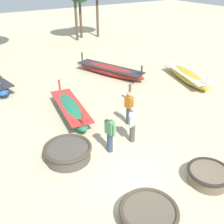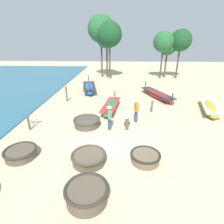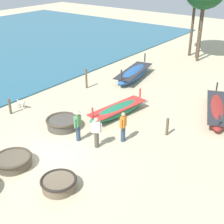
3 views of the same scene
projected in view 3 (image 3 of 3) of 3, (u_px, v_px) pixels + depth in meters
ground_plane at (49, 157)px, 14.13m from camera, size 80.00×80.00×0.00m
coracle_upturned at (59, 183)px, 12.09m from camera, size 1.43×1.43×0.47m
coracle_center at (63, 123)px, 16.46m from camera, size 1.78×1.78×0.54m
coracle_front_left at (13, 161)px, 13.42m from camera, size 1.66×1.66×0.48m
long_boat_blue_hull at (134, 74)px, 23.19m from camera, size 2.16×5.01×1.35m
long_boat_red_hull at (216, 109)px, 17.85m from camera, size 2.85×5.16×1.10m
long_boat_green_hull at (118, 110)px, 17.74m from camera, size 1.55×4.22×1.11m
fisherman_by_coracle at (123, 126)px, 14.99m from camera, size 0.29×0.52×1.57m
fisherman_standing_right at (96, 132)px, 14.51m from camera, size 0.45×0.37×1.57m
fisherman_crouching at (78, 123)px, 15.01m from camera, size 0.36×0.52×1.67m
dog at (21, 103)px, 18.53m from camera, size 0.68×0.26×0.55m
mooring_post_mid_beach at (10, 106)px, 17.86m from camera, size 0.14×0.14×0.94m
mooring_post_inland at (167, 127)px, 15.71m from camera, size 0.14×0.14×0.93m
mooring_post_shoreline at (86, 79)px, 21.35m from camera, size 0.14×0.14×1.38m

